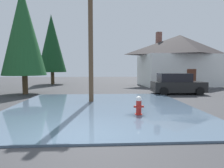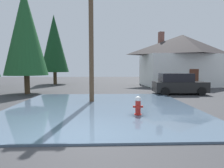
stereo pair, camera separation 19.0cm
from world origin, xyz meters
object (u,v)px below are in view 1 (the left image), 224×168
(parked_car, at_px, (177,84))
(fire_hydrant, at_px, (139,106))
(house, at_px, (179,59))
(pine_tree_tall_left, at_px, (23,31))
(utility_pole, at_px, (91,20))
(pine_tree_far_center, at_px, (52,44))

(parked_car, bearing_deg, fire_hydrant, -122.69)
(house, relative_size, pine_tree_tall_left, 1.17)
(fire_hydrant, relative_size, utility_pole, 0.09)
(fire_hydrant, xyz_separation_m, parked_car, (4.49, 7.00, 0.36))
(utility_pole, distance_m, house, 14.94)
(fire_hydrant, distance_m, pine_tree_tall_left, 11.78)
(house, bearing_deg, utility_pole, -132.13)
(house, bearing_deg, fire_hydrant, -118.02)
(parked_car, relative_size, pine_tree_far_center, 0.47)
(fire_hydrant, relative_size, house, 0.09)
(fire_hydrant, xyz_separation_m, house, (7.70, 14.47, 2.69))
(pine_tree_tall_left, bearing_deg, fire_hydrant, -44.29)
(utility_pole, bearing_deg, house, 47.87)
(fire_hydrant, distance_m, utility_pole, 6.11)
(fire_hydrant, height_order, parked_car, parked_car)
(house, xyz_separation_m, pine_tree_tall_left, (-15.48, -6.88, 1.87))
(parked_car, height_order, pine_tree_far_center, pine_tree_far_center)
(parked_car, relative_size, pine_tree_tall_left, 0.49)
(utility_pole, bearing_deg, fire_hydrant, -56.98)
(pine_tree_tall_left, bearing_deg, parked_car, -2.72)
(fire_hydrant, relative_size, parked_car, 0.21)
(house, bearing_deg, pine_tree_far_center, 171.27)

